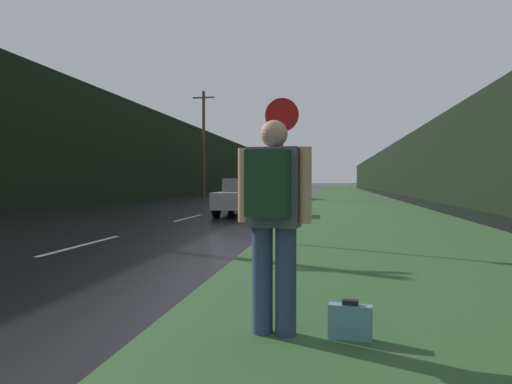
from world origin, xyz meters
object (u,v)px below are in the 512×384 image
delivery_truck (296,178)px  hitchhiker_with_backpack (273,213)px  car_passing_far (285,190)px  stop_sign (282,154)px  suitcase (350,322)px  car_passing_near (245,197)px

delivery_truck → hitchhiker_with_backpack: bearing=-85.6°
car_passing_far → stop_sign: bearing=95.6°
hitchhiker_with_backpack → suitcase: (0.64, 0.01, -0.89)m
hitchhiker_with_backpack → delivery_truck: size_ratio=0.22×
car_passing_near → car_passing_far: bearing=-90.0°
hitchhiker_with_backpack → car_passing_near: hitchhiker_with_backpack is taller
stop_sign → suitcase: bearing=-78.2°
stop_sign → car_passing_far: 23.44m
suitcase → delivery_truck: 82.49m
hitchhiker_with_backpack → car_passing_near: size_ratio=0.45×
car_passing_near → delivery_truck: 68.67m
car_passing_far → car_passing_near: bearing=90.0°
suitcase → car_passing_near: bearing=111.0°
stop_sign → car_passing_near: stop_sign is taller
suitcase → car_passing_near: car_passing_near is taller
stop_sign → delivery_truck: (-5.72, 76.56, -0.03)m
suitcase → car_passing_near: (-3.47, 13.61, 0.55)m
suitcase → car_passing_far: 29.14m
car_passing_far → delivery_truck: 53.38m
car_passing_near → car_passing_far: 15.32m
stop_sign → car_passing_far: stop_sign is taller
hitchhiker_with_backpack → car_passing_far: size_ratio=0.45×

